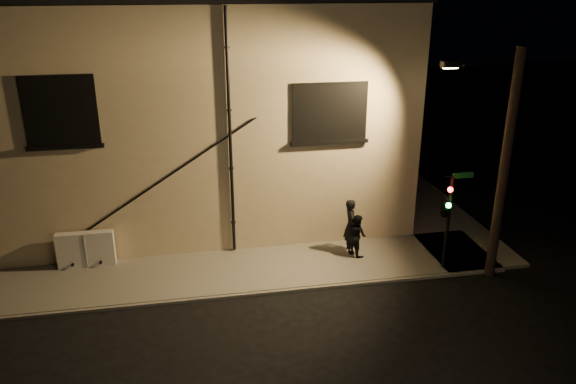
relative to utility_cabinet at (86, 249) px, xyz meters
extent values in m
plane|color=black|center=(6.79, -2.70, -0.73)|extent=(90.00, 90.00, 0.00)
cube|color=slate|center=(3.79, -1.20, -0.67)|extent=(20.00, 3.00, 0.12)
cube|color=slate|center=(13.29, 5.30, -0.67)|extent=(3.00, 16.00, 0.12)
cube|color=beige|center=(3.79, 6.30, 3.52)|extent=(16.00, 12.00, 8.50)
cube|color=black|center=(-0.21, 0.28, 4.67)|extent=(2.20, 0.10, 2.20)
cube|color=black|center=(-0.21, 0.29, 4.67)|extent=(1.98, 0.05, 1.98)
cube|color=black|center=(8.39, 0.28, 4.27)|extent=(2.60, 0.10, 2.00)
cube|color=#A5B28C|center=(8.39, 0.29, 4.27)|extent=(2.38, 0.05, 1.78)
cylinder|color=black|center=(4.99, 0.22, 3.58)|extent=(0.11, 0.11, 8.30)
cylinder|color=black|center=(2.79, 0.25, 2.27)|extent=(5.96, 0.04, 3.75)
cylinder|color=black|center=(2.91, 0.25, 2.33)|extent=(5.96, 0.04, 3.75)
cube|color=silver|center=(0.00, 0.00, 0.00)|extent=(1.86, 0.31, 1.22)
imported|color=black|center=(9.03, -0.59, 0.37)|extent=(0.51, 0.74, 1.96)
imported|color=black|center=(9.17, -0.88, 0.14)|extent=(0.78, 0.88, 1.50)
cylinder|color=black|center=(11.79, -2.29, 0.98)|extent=(0.12, 0.12, 3.19)
imported|color=black|center=(11.57, -2.41, 1.66)|extent=(0.48, 1.94, 0.77)
sphere|color=#FF140C|center=(11.59, -2.59, 2.29)|extent=(0.17, 0.17, 0.17)
sphere|color=#14FF3F|center=(11.59, -2.59, 1.76)|extent=(0.17, 0.17, 0.17)
cube|color=#0C4C1E|center=(12.14, -2.29, 2.63)|extent=(0.70, 0.03, 0.18)
cylinder|color=black|center=(13.17, -2.88, 2.97)|extent=(0.31, 0.31, 7.41)
cylinder|color=black|center=(12.37, -2.33, 6.16)|extent=(1.88, 1.02, 0.10)
cube|color=black|center=(11.57, -1.78, 6.06)|extent=(0.55, 0.28, 0.18)
cube|color=#FFC672|center=(11.57, -1.78, 5.96)|extent=(0.42, 0.20, 0.04)
camera|label=1|loc=(3.55, -17.82, 8.50)|focal=35.00mm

